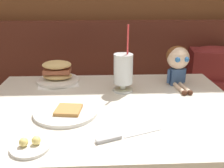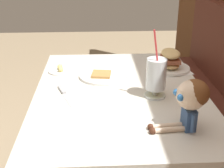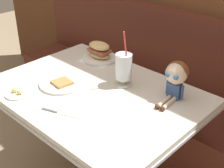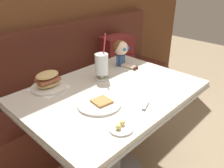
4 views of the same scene
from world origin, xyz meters
The scene contains 8 objects.
booth_bench centered at (0.00, 0.81, 0.33)m, with size 2.60×0.48×1.00m.
diner_table centered at (0.00, 0.18, 0.54)m, with size 1.11×0.81×0.74m.
toast_plate centered at (-0.17, 0.10, 0.75)m, with size 0.25×0.25×0.03m.
milkshake_glass centered at (0.07, 0.33, 0.84)m, with size 0.10×0.10×0.32m.
sandwich_plate centered at (-0.26, 0.48, 0.79)m, with size 0.23×0.23×0.12m.
butter_saucer centered at (-0.26, -0.13, 0.75)m, with size 0.12×0.12×0.04m.
butter_knife centered at (0.02, -0.08, 0.74)m, with size 0.23×0.10×0.01m.
seated_doll centered at (0.35, 0.41, 0.87)m, with size 0.12×0.22×0.20m.
Camera 3 is at (1.07, -0.81, 1.59)m, focal length 50.92 mm.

